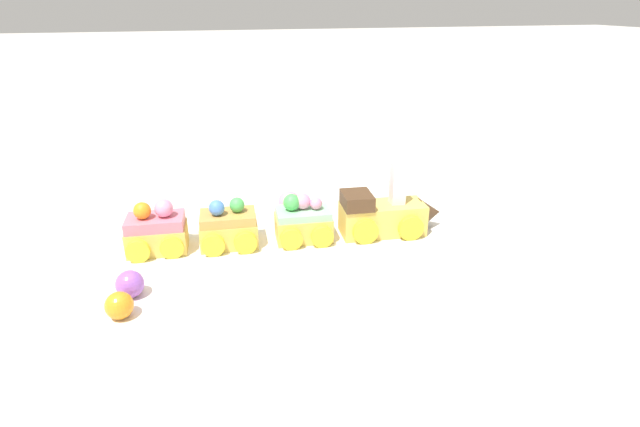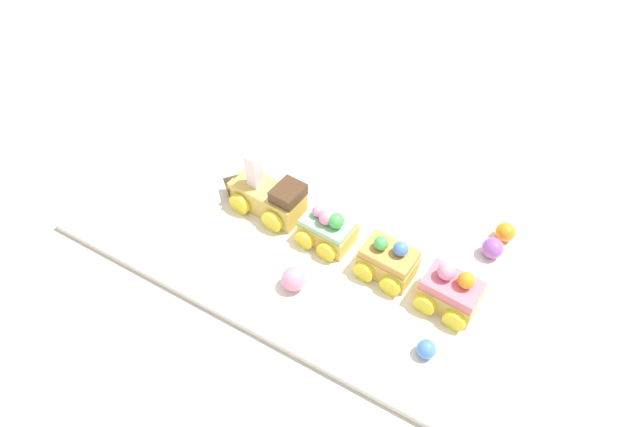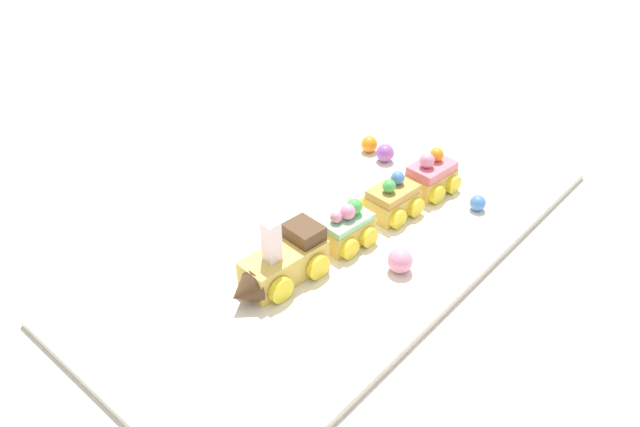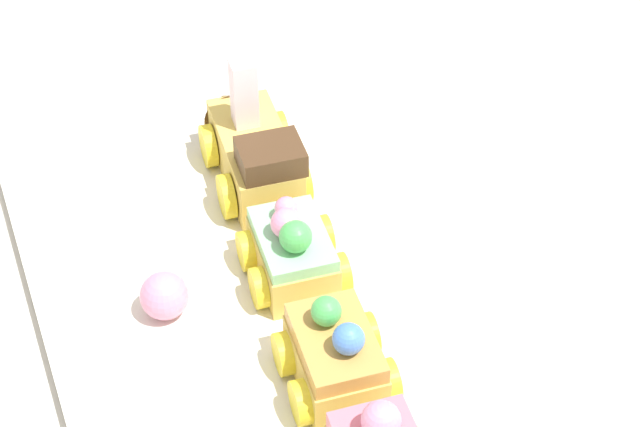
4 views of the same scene
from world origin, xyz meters
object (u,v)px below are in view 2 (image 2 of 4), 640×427
at_px(cake_train_locomotive, 263,195).
at_px(gumball_orange, 505,232).
at_px(gumball_purple, 493,248).
at_px(cake_car_caramel, 388,261).
at_px(gumball_pink, 294,279).
at_px(gumball_blue, 426,349).
at_px(cake_car_mint, 328,229).
at_px(cake_car_strawberry, 450,292).

relative_size(cake_train_locomotive, gumball_orange, 5.17).
bearing_deg(gumball_purple, gumball_orange, -100.98).
distance_m(cake_car_caramel, gumball_orange, 0.17).
xyz_separation_m(cake_train_locomotive, cake_car_caramel, (-0.20, 0.02, -0.00)).
bearing_deg(cake_car_caramel, gumball_pink, 45.52).
height_order(cake_train_locomotive, gumball_pink, cake_train_locomotive).
distance_m(cake_car_caramel, gumball_purple, 0.14).
bearing_deg(gumball_pink, gumball_purple, -139.56).
bearing_deg(gumball_blue, cake_train_locomotive, -19.38).
distance_m(cake_train_locomotive, cake_car_caramel, 0.20).
xyz_separation_m(cake_car_mint, cake_car_caramel, (-0.09, 0.01, -0.00)).
bearing_deg(gumball_blue, cake_car_mint, -27.33).
height_order(cake_car_mint, cake_car_caramel, same).
bearing_deg(cake_train_locomotive, gumball_orange, -155.84).
height_order(cake_train_locomotive, gumball_purple, cake_train_locomotive).
relative_size(gumball_pink, gumball_purple, 1.11).
relative_size(cake_car_strawberry, gumball_pink, 2.31).
distance_m(cake_train_locomotive, cake_car_strawberry, 0.29).
relative_size(cake_car_mint, gumball_orange, 2.72).
xyz_separation_m(cake_car_caramel, gumball_pink, (0.09, 0.08, -0.01)).
height_order(gumball_pink, gumball_purple, gumball_pink).
bearing_deg(cake_train_locomotive, gumball_purple, -161.59).
relative_size(cake_car_caramel, gumball_pink, 2.31).
distance_m(cake_car_mint, gumball_purple, 0.22).
height_order(gumball_pink, gumball_blue, gumball_pink).
relative_size(cake_car_mint, gumball_purple, 2.55).
relative_size(cake_car_caramel, gumball_blue, 3.22).
bearing_deg(cake_car_strawberry, cake_car_mint, 0.16).
distance_m(cake_train_locomotive, gumball_orange, 0.34).
relative_size(cake_car_caramel, gumball_purple, 2.55).
height_order(cake_car_strawberry, gumball_pink, cake_car_strawberry).
xyz_separation_m(cake_car_mint, gumball_blue, (-0.18, 0.09, -0.01)).
relative_size(cake_car_mint, gumball_pink, 2.31).
distance_m(gumball_pink, gumball_blue, 0.18).
distance_m(cake_car_mint, gumball_orange, 0.24).
bearing_deg(cake_car_mint, gumball_blue, 157.54).
xyz_separation_m(gumball_orange, gumball_purple, (0.01, 0.04, 0.00)).
xyz_separation_m(cake_car_caramel, gumball_purple, (-0.11, -0.09, -0.01)).
xyz_separation_m(gumball_orange, gumball_blue, (0.03, 0.21, -0.00)).
bearing_deg(gumball_orange, gumball_pink, 44.96).
distance_m(gumball_orange, gumball_pink, 0.29).
bearing_deg(gumball_blue, gumball_pink, -1.69).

